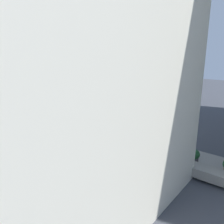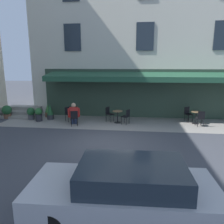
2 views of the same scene
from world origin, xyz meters
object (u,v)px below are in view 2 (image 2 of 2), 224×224
cafe_chair_black_kerbside (188,113)px  parked_car_silver (125,189)px  cafe_chair_black_facing_street (74,117)px  cafe_table_far_end (118,115)px  cafe_chair_black_near_door (69,113)px  cafe_table_streetside (73,115)px  potted_plant_entrance_right (50,112)px  potted_plant_by_steps (7,111)px  potted_plant_under_sign (48,111)px  cafe_table_mid_terrace (196,116)px  cafe_chair_black_corner_right (200,117)px  cafe_chair_black_under_awning (126,115)px  cafe_chair_black_back_row (109,113)px  potted_plant_mid_terrace (39,114)px  seated_companion_in_red (74,113)px  potted_plant_entrance_left (31,113)px

cafe_chair_black_kerbside → parked_car_silver: size_ratio=0.21×
cafe_chair_black_facing_street → cafe_table_far_end: bearing=-157.9°
cafe_table_far_end → cafe_chair_black_near_door: bearing=-1.1°
cafe_chair_black_near_door → cafe_table_streetside: bearing=134.8°
cafe_chair_black_near_door → potted_plant_entrance_right: size_ratio=0.91×
potted_plant_by_steps → parked_car_silver: bearing=134.0°
cafe_table_far_end → potted_plant_under_sign: (4.84, -0.99, -0.07)m
cafe_table_mid_terrace → cafe_chair_black_corner_right: bearing=97.3°
cafe_chair_black_under_awning → parked_car_silver: parked_car_silver is taller
cafe_chair_black_back_row → potted_plant_mid_terrace: size_ratio=1.09×
cafe_chair_black_corner_right → potted_plant_entrance_right: (9.19, -0.66, -0.06)m
cafe_chair_black_corner_right → cafe_table_far_end: (4.77, -0.28, -0.06)m
cafe_table_mid_terrace → cafe_chair_black_back_row: (5.26, 0.08, 0.06)m
cafe_table_streetside → potted_plant_mid_terrace: 2.34m
cafe_table_far_end → potted_plant_by_steps: size_ratio=0.86×
cafe_chair_black_near_door → potted_plant_under_sign: cafe_chair_black_near_door is taller
cafe_chair_black_kerbside → cafe_chair_black_under_awning: bearing=17.2°
cafe_table_far_end → potted_plant_under_sign: bearing=-11.5°
cafe_chair_black_kerbside → seated_companion_in_red: bearing=13.6°
potted_plant_mid_terrace → seated_companion_in_red: bearing=165.2°
cafe_table_streetside → cafe_chair_black_under_awning: (-3.20, -0.09, 0.06)m
cafe_chair_black_kerbside → cafe_chair_black_near_door: (7.42, 0.81, 0.00)m
cafe_chair_black_back_row → cafe_table_mid_terrace: bearing=-179.2°
cafe_chair_black_near_door → potted_plant_entrance_left: bearing=-3.0°
cafe_chair_black_back_row → potted_plant_under_sign: size_ratio=1.05×
cafe_table_streetside → seated_companion_in_red: size_ratio=0.56×
cafe_chair_black_kerbside → cafe_table_streetside: cafe_chair_black_kerbside is taller
seated_companion_in_red → potted_plant_entrance_left: bearing=-17.2°
cafe_chair_black_back_row → potted_plant_under_sign: bearing=-9.5°
cafe_table_far_end → potted_plant_entrance_right: 4.44m
cafe_chair_black_kerbside → cafe_table_far_end: (4.33, 0.87, -0.06)m
cafe_chair_black_facing_street → cafe_chair_black_near_door: bearing=-57.6°
cafe_table_far_end → seated_companion_in_red: size_ratio=0.56×
cafe_chair_black_corner_right → cafe_table_far_end: bearing=-3.4°
potted_plant_entrance_right → potted_plant_under_sign: bearing=-54.9°
cafe_chair_black_facing_street → potted_plant_entrance_right: (1.99, -1.37, -0.06)m
cafe_chair_black_corner_right → seated_companion_in_red: bearing=3.9°
cafe_table_streetside → parked_car_silver: 8.60m
potted_plant_mid_terrace → potted_plant_by_steps: size_ratio=0.96×
cafe_chair_black_kerbside → potted_plant_by_steps: 11.71m
cafe_chair_black_facing_street → cafe_chair_black_under_awning: 3.06m
cafe_table_streetside → cafe_chair_black_under_awning: cafe_chair_black_under_awning is taller
cafe_chair_black_kerbside → cafe_chair_black_facing_street: size_ratio=1.00×
cafe_table_mid_terrace → cafe_chair_black_kerbside: (0.36, -0.52, 0.06)m
cafe_chair_black_facing_street → cafe_chair_black_near_door: size_ratio=1.00×
cafe_chair_black_under_awning → potted_plant_entrance_left: 6.21m
cafe_chair_black_near_door → potted_plant_entrance_right: bearing=-13.7°
cafe_chair_black_back_row → potted_plant_entrance_left: cafe_chair_black_back_row is taller
cafe_table_streetside → potted_plant_entrance_right: bearing=-23.5°
cafe_chair_black_back_row → potted_plant_entrance_right: potted_plant_entrance_right is taller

